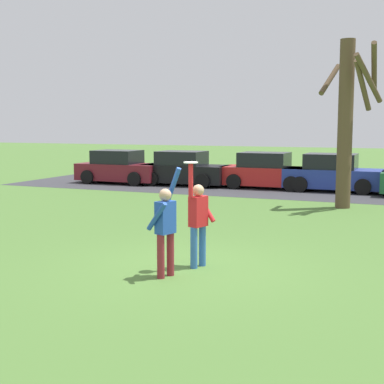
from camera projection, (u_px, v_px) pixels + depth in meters
name	position (u px, v px, depth m)	size (l,w,h in m)	color
ground_plane	(188.00, 268.00, 10.87)	(120.00, 120.00, 0.00)	#4C7533
person_catcher	(198.00, 218.00, 10.83)	(0.48, 0.59, 2.08)	#3366B7
person_defender	(165.00, 225.00, 10.12)	(0.55, 0.63, 2.04)	maroon
frisbee_disc	(191.00, 162.00, 10.52)	(0.28, 0.28, 0.02)	white
parked_car_maroon	(119.00, 168.00, 26.62)	(4.11, 2.05, 1.59)	maroon
parked_car_black	(184.00, 170.00, 25.70)	(4.11, 2.05, 1.59)	black
parked_car_red	(267.00, 172.00, 24.52)	(4.11, 2.05, 1.59)	red
parked_car_blue	(333.00, 174.00, 23.39)	(4.11, 2.05, 1.59)	#233893
parking_strip	(298.00, 190.00, 23.71)	(26.84, 6.40, 0.01)	#38383D
bare_tree_tall	(347.00, 118.00, 18.36)	(2.01, 2.08, 5.61)	brown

